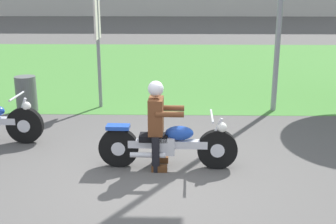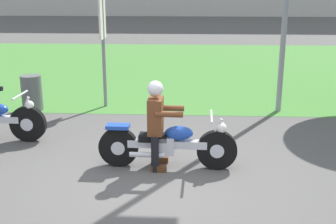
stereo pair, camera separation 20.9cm
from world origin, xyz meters
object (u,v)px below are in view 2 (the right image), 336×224
motorcycle_lead (168,144)px  trash_can (32,93)px  sign_banner (103,33)px  rider_lead (157,118)px

motorcycle_lead → trash_can: 4.52m
sign_banner → trash_can: bearing=-165.3°
motorcycle_lead → rider_lead: (-0.17, 0.01, 0.43)m
trash_can → sign_banner: bearing=14.7°
rider_lead → sign_banner: sign_banner is taller
rider_lead → trash_can: rider_lead is taller
motorcycle_lead → trash_can: (-3.28, 3.11, 0.02)m
sign_banner → rider_lead: bearing=-66.9°
rider_lead → sign_banner: 3.94m
rider_lead → trash_can: bearing=136.6°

